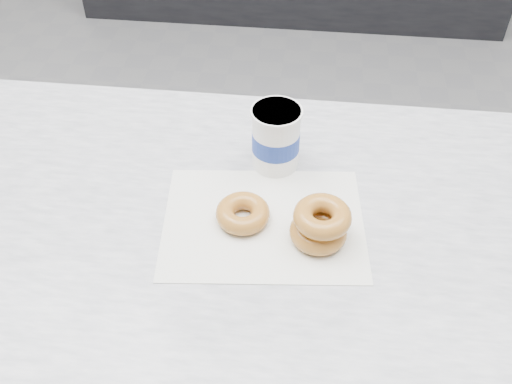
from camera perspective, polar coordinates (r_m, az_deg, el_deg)
ground at (r=2.05m, az=-0.37°, el=-7.86°), size 5.00×5.00×0.00m
counter at (r=1.34m, az=-3.62°, el=-16.14°), size 3.06×0.76×0.90m
wax_paper at (r=0.97m, az=0.76°, el=-3.06°), size 0.36×0.29×0.00m
donut_single at (r=0.96m, az=-1.33°, el=-2.13°), size 0.10×0.10×0.03m
donut_stack at (r=0.93m, az=6.44°, el=-3.21°), size 0.13×0.13×0.07m
coffee_cup at (r=1.04m, az=2.00°, el=5.46°), size 0.12×0.12×0.12m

